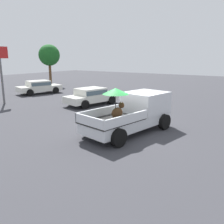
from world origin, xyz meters
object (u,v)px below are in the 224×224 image
Objects in this scene: pickup_truck_main at (134,112)px; motel_sign at (0,64)px; parked_sedan_near at (39,86)px; parked_sedan_far at (91,95)px.

motel_sign is at bearing 98.40° from pickup_truck_main.
pickup_truck_main is 12.37m from motel_sign.
parked_sedan_near is at bearing 78.95° from pickup_truck_main.
pickup_truck_main is 15.17m from parked_sedan_near.
parked_sedan_near is 8.20m from parked_sedan_far.
pickup_truck_main is 1.16× the size of parked_sedan_far.
pickup_truck_main is at bearing -95.37° from parked_sedan_near.
motel_sign reaches higher than parked_sedan_far.
motel_sign is (0.51, 12.16, 2.21)m from pickup_truck_main.
motel_sign reaches higher than parked_sedan_near.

